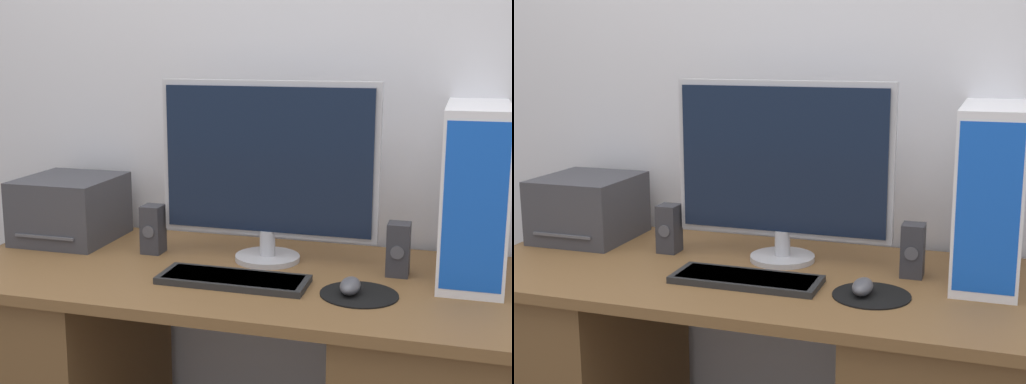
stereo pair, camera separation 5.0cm
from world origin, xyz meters
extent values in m
cube|color=silver|center=(0.00, 0.77, 1.35)|extent=(6.40, 0.05, 2.70)
cube|color=brown|center=(0.00, 0.36, 0.70)|extent=(1.58, 0.72, 0.03)
cube|color=brown|center=(-0.56, 0.36, 0.34)|extent=(0.44, 0.66, 0.69)
cylinder|color=#B7B7BC|center=(0.07, 0.48, 0.73)|extent=(0.19, 0.19, 0.02)
cylinder|color=#B7B7BC|center=(0.07, 0.48, 0.77)|extent=(0.05, 0.05, 0.08)
cube|color=#B7B7BC|center=(0.07, 0.49, 1.02)|extent=(0.64, 0.03, 0.45)
cube|color=black|center=(0.07, 0.47, 1.02)|extent=(0.61, 0.01, 0.42)
cube|color=black|center=(0.04, 0.26, 0.73)|extent=(0.40, 0.15, 0.02)
cube|color=#424242|center=(0.04, 0.26, 0.73)|extent=(0.37, 0.13, 0.01)
cylinder|color=black|center=(0.38, 0.25, 0.72)|extent=(0.20, 0.20, 0.00)
ellipsoid|color=#4C4C51|center=(0.35, 0.25, 0.74)|extent=(0.05, 0.10, 0.04)
cube|color=white|center=(0.64, 0.53, 0.95)|extent=(0.17, 0.47, 0.47)
cube|color=blue|center=(0.64, 0.30, 0.95)|extent=(0.15, 0.01, 0.42)
cube|color=#38383D|center=(-0.61, 0.53, 0.82)|extent=(0.29, 0.31, 0.21)
cube|color=#515156|center=(-0.61, 0.43, 0.76)|extent=(0.20, 0.14, 0.01)
cube|color=#2D2D33|center=(-0.29, 0.46, 0.79)|extent=(0.06, 0.07, 0.15)
cylinder|color=#47474C|center=(-0.29, 0.42, 0.79)|extent=(0.04, 0.00, 0.04)
cube|color=#2D2D33|center=(0.45, 0.45, 0.79)|extent=(0.06, 0.07, 0.15)
cylinder|color=#47474C|center=(0.45, 0.41, 0.79)|extent=(0.04, 0.00, 0.04)
camera|label=1|loc=(0.62, -1.47, 1.34)|focal=50.00mm
camera|label=2|loc=(0.67, -1.45, 1.34)|focal=50.00mm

